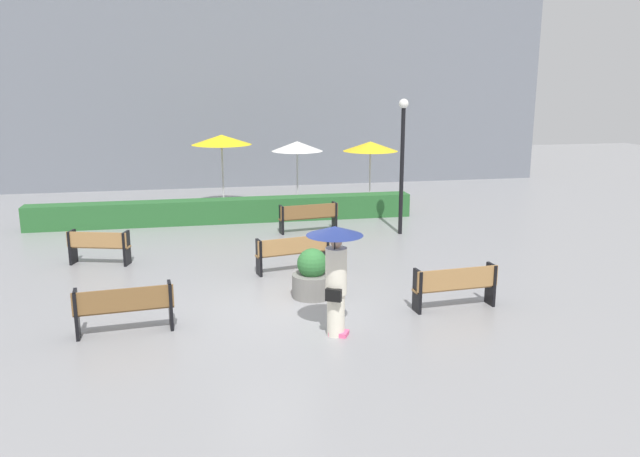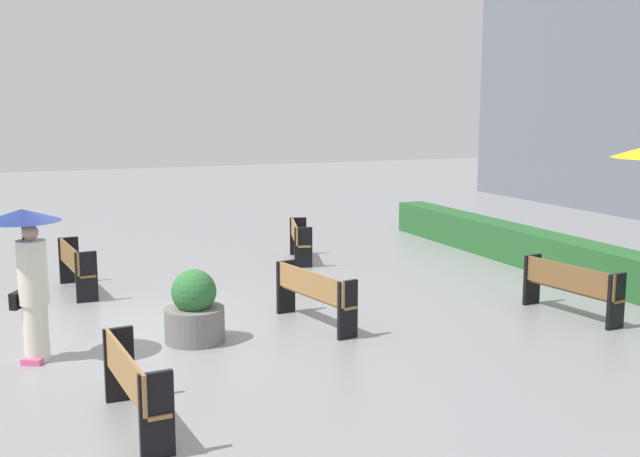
{
  "view_description": "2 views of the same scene",
  "coord_description": "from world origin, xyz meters",
  "px_view_note": "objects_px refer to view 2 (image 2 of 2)",
  "views": [
    {
      "loc": [
        -1.65,
        -11.84,
        4.45
      ],
      "look_at": [
        1.27,
        2.7,
        1.0
      ],
      "focal_mm": 35.5,
      "sensor_mm": 36.0,
      "label": 1
    },
    {
      "loc": [
        11.12,
        -1.7,
        3.36
      ],
      "look_at": [
        -0.94,
        3.3,
        1.23
      ],
      "focal_mm": 42.8,
      "sensor_mm": 36.0,
      "label": 2
    }
  ],
  "objects_px": {
    "bench_far_left": "(299,238)",
    "bench_back_row": "(570,285)",
    "bench_mid_center": "(313,292)",
    "pedestrian_with_umbrella": "(29,263)",
    "bench_near_right": "(132,381)",
    "planter_pot": "(194,311)",
    "bench_near_left": "(75,264)"
  },
  "relations": [
    {
      "from": "bench_near_right",
      "to": "bench_far_left",
      "type": "bearing_deg",
      "value": 147.62
    },
    {
      "from": "bench_mid_center",
      "to": "planter_pot",
      "type": "xyz_separation_m",
      "value": [
        0.11,
        -1.87,
        -0.07
      ]
    },
    {
      "from": "bench_near_left",
      "to": "bench_mid_center",
      "type": "relative_size",
      "value": 0.96
    },
    {
      "from": "bench_near_right",
      "to": "bench_far_left",
      "type": "height_order",
      "value": "bench_near_right"
    },
    {
      "from": "bench_far_left",
      "to": "pedestrian_with_umbrella",
      "type": "distance_m",
      "value": 7.38
    },
    {
      "from": "bench_back_row",
      "to": "pedestrian_with_umbrella",
      "type": "height_order",
      "value": "pedestrian_with_umbrella"
    },
    {
      "from": "planter_pot",
      "to": "bench_back_row",
      "type": "bearing_deg",
      "value": 80.35
    },
    {
      "from": "bench_mid_center",
      "to": "pedestrian_with_umbrella",
      "type": "height_order",
      "value": "pedestrian_with_umbrella"
    },
    {
      "from": "bench_mid_center",
      "to": "planter_pot",
      "type": "distance_m",
      "value": 1.87
    },
    {
      "from": "bench_mid_center",
      "to": "planter_pot",
      "type": "relative_size",
      "value": 1.75
    },
    {
      "from": "bench_near_right",
      "to": "bench_back_row",
      "type": "xyz_separation_m",
      "value": [
        -1.67,
        7.14,
        -0.0
      ]
    },
    {
      "from": "bench_far_left",
      "to": "pedestrian_with_umbrella",
      "type": "bearing_deg",
      "value": -49.58
    },
    {
      "from": "bench_near_right",
      "to": "bench_mid_center",
      "type": "relative_size",
      "value": 0.96
    },
    {
      "from": "bench_far_left",
      "to": "bench_mid_center",
      "type": "height_order",
      "value": "bench_mid_center"
    },
    {
      "from": "bench_far_left",
      "to": "bench_back_row",
      "type": "relative_size",
      "value": 0.84
    },
    {
      "from": "bench_near_right",
      "to": "bench_near_left",
      "type": "bearing_deg",
      "value": -179.72
    },
    {
      "from": "bench_back_row",
      "to": "planter_pot",
      "type": "relative_size",
      "value": 1.75
    },
    {
      "from": "bench_back_row",
      "to": "pedestrian_with_umbrella",
      "type": "relative_size",
      "value": 0.9
    },
    {
      "from": "bench_mid_center",
      "to": "planter_pot",
      "type": "height_order",
      "value": "planter_pot"
    },
    {
      "from": "bench_mid_center",
      "to": "pedestrian_with_umbrella",
      "type": "relative_size",
      "value": 0.9
    },
    {
      "from": "bench_far_left",
      "to": "planter_pot",
      "type": "relative_size",
      "value": 1.46
    },
    {
      "from": "pedestrian_with_umbrella",
      "to": "bench_back_row",
      "type": "bearing_deg",
      "value": 82.98
    },
    {
      "from": "bench_far_left",
      "to": "bench_back_row",
      "type": "xyz_separation_m",
      "value": [
        5.74,
        2.44,
        0.01
      ]
    },
    {
      "from": "bench_near_right",
      "to": "bench_back_row",
      "type": "relative_size",
      "value": 0.96
    },
    {
      "from": "bench_near_left",
      "to": "bench_far_left",
      "type": "height_order",
      "value": "bench_near_left"
    },
    {
      "from": "bench_near_left",
      "to": "planter_pot",
      "type": "relative_size",
      "value": 1.68
    },
    {
      "from": "bench_near_left",
      "to": "bench_far_left",
      "type": "bearing_deg",
      "value": 102.64
    },
    {
      "from": "bench_near_right",
      "to": "bench_mid_center",
      "type": "height_order",
      "value": "bench_near_right"
    },
    {
      "from": "pedestrian_with_umbrella",
      "to": "bench_far_left",
      "type": "bearing_deg",
      "value": 130.42
    },
    {
      "from": "bench_far_left",
      "to": "bench_mid_center",
      "type": "bearing_deg",
      "value": -18.46
    },
    {
      "from": "bench_near_left",
      "to": "bench_back_row",
      "type": "height_order",
      "value": "bench_near_left"
    },
    {
      "from": "bench_near_left",
      "to": "pedestrian_with_umbrella",
      "type": "relative_size",
      "value": 0.87
    }
  ]
}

